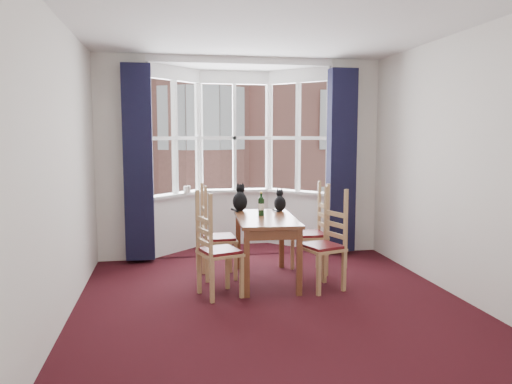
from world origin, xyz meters
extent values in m
plane|color=black|center=(0.00, 0.00, 0.00)|extent=(4.50, 4.50, 0.00)
plane|color=white|center=(0.00, 0.00, 2.80)|extent=(4.50, 4.50, 0.00)
plane|color=silver|center=(-2.00, 0.00, 1.40)|extent=(0.00, 4.50, 4.50)
plane|color=silver|center=(2.00, 0.00, 1.40)|extent=(0.00, 4.50, 4.50)
plane|color=silver|center=(0.00, -2.25, 1.40)|extent=(4.00, 0.00, 4.00)
cube|color=silver|center=(-1.65, 2.25, 1.40)|extent=(0.70, 0.12, 2.80)
cube|color=silver|center=(1.65, 2.25, 1.40)|extent=(0.70, 0.12, 2.80)
cube|color=black|center=(-1.42, 2.07, 1.35)|extent=(0.38, 0.22, 2.60)
cube|color=black|center=(1.42, 2.07, 1.35)|extent=(0.38, 0.22, 2.60)
cube|color=brown|center=(0.09, 0.91, 0.75)|extent=(0.75, 1.29, 0.04)
cube|color=brown|center=(-0.23, 0.36, 0.36)|extent=(0.06, 0.06, 0.73)
cube|color=brown|center=(-0.16, 1.50, 0.36)|extent=(0.06, 0.06, 0.73)
cube|color=brown|center=(0.33, 0.32, 0.36)|extent=(0.06, 0.06, 0.73)
cube|color=brown|center=(0.41, 1.47, 0.36)|extent=(0.06, 0.06, 0.73)
cube|color=tan|center=(-0.51, 0.46, 0.48)|extent=(0.51, 0.52, 0.06)
cube|color=#4C0D11|center=(-0.51, 0.46, 0.49)|extent=(0.46, 0.47, 0.03)
cube|color=tan|center=(-0.44, 1.16, 0.48)|extent=(0.42, 0.44, 0.06)
cube|color=#4C0D11|center=(-0.44, 1.16, 0.49)|extent=(0.38, 0.40, 0.03)
cube|color=tan|center=(0.64, 0.49, 0.48)|extent=(0.51, 0.53, 0.06)
cube|color=#4C0D11|center=(0.64, 0.49, 0.49)|extent=(0.46, 0.47, 0.03)
cube|color=tan|center=(0.69, 1.17, 0.48)|extent=(0.40, 0.42, 0.06)
cube|color=#4C0D11|center=(0.69, 1.17, 0.49)|extent=(0.36, 0.38, 0.03)
ellipsoid|color=black|center=(-0.14, 1.46, 0.88)|extent=(0.23, 0.28, 0.24)
sphere|color=black|center=(-0.12, 1.54, 1.04)|extent=(0.14, 0.14, 0.11)
cone|color=black|center=(-0.15, 1.55, 1.10)|extent=(0.05, 0.05, 0.05)
cone|color=black|center=(-0.09, 1.53, 1.10)|extent=(0.05, 0.05, 0.05)
ellipsoid|color=black|center=(0.35, 1.34, 0.86)|extent=(0.18, 0.22, 0.20)
sphere|color=black|center=(0.36, 1.41, 0.99)|extent=(0.11, 0.11, 0.09)
cone|color=black|center=(0.34, 1.41, 1.03)|extent=(0.04, 0.04, 0.04)
cone|color=black|center=(0.39, 1.40, 1.03)|extent=(0.04, 0.04, 0.04)
cylinder|color=black|center=(0.05, 1.03, 0.87)|extent=(0.07, 0.07, 0.20)
sphere|color=black|center=(0.05, 1.03, 0.97)|extent=(0.07, 0.07, 0.07)
cylinder|color=black|center=(0.05, 1.03, 1.01)|extent=(0.03, 0.03, 0.09)
cylinder|color=gold|center=(0.05, 1.03, 1.04)|extent=(0.03, 0.03, 0.02)
cylinder|color=silver|center=(0.05, 1.03, 0.88)|extent=(0.07, 0.07, 0.08)
cylinder|color=white|center=(-0.78, 2.60, 0.92)|extent=(0.06, 0.06, 0.10)
cylinder|color=white|center=(-0.74, 2.63, 0.92)|extent=(0.06, 0.06, 0.11)
plane|color=#333335|center=(0.00, 32.25, -6.00)|extent=(80.00, 80.00, 0.00)
cube|color=#A56355|center=(0.00, 14.25, 1.00)|extent=(18.00, 6.00, 14.00)
cylinder|color=#A56355|center=(0.00, 11.25, 1.00)|extent=(3.20, 3.20, 14.00)
camera|label=1|loc=(-1.05, -4.75, 1.74)|focal=35.00mm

